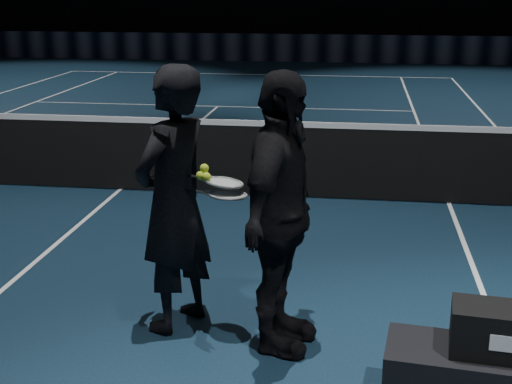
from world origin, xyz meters
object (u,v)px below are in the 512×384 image
Objects in this scene: racket_upper at (224,182)px; tennis_balls at (204,174)px; player_b at (280,215)px; player_a at (174,201)px; racket_lower at (228,195)px.

racket_upper is 5.67× the size of tennis_balls.
player_b is at bearing -9.08° from racket_upper.
racket_lower is at bearing 98.87° from player_a.
player_a is at bearing 165.59° from tennis_balls.
player_a is at bearing -178.29° from racket_upper.
racket_lower is 1.00× the size of racket_upper.
player_b is (0.82, -0.23, 0.00)m from player_a.
player_a is 0.46m from racket_lower.
player_a is 2.96× the size of racket_lower.
racket_upper is (-0.04, 0.05, 0.08)m from racket_lower.
player_a is at bearing 180.00° from racket_lower.
racket_upper is at bearing 141.34° from racket_lower.
tennis_balls is at bearing 84.26° from player_b.
racket_lower is (-0.39, 0.11, 0.10)m from player_b.
player_a is 1.00× the size of player_b.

